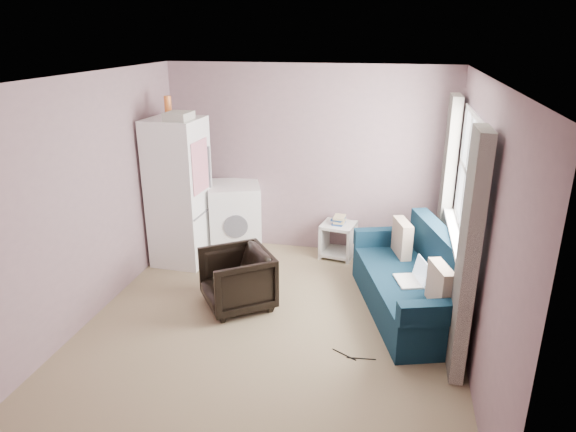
% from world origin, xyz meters
% --- Properties ---
extents(room, '(3.84, 4.24, 2.54)m').
position_xyz_m(room, '(0.02, 0.01, 1.25)').
color(room, '#9A8665').
rests_on(room, ground).
extents(armchair, '(0.93, 0.94, 0.71)m').
position_xyz_m(armchair, '(-0.46, 0.32, 0.36)').
color(armchair, black).
rests_on(armchair, ground).
extents(fridge, '(0.69, 0.68, 2.14)m').
position_xyz_m(fridge, '(-1.52, 1.32, 0.96)').
color(fridge, white).
rests_on(fridge, ground).
extents(washing_machine, '(0.86, 0.86, 0.95)m').
position_xyz_m(washing_machine, '(-0.94, 1.79, 0.50)').
color(washing_machine, white).
rests_on(washing_machine, ground).
extents(side_table, '(0.49, 0.49, 0.58)m').
position_xyz_m(side_table, '(0.47, 1.88, 0.27)').
color(side_table, white).
rests_on(side_table, ground).
extents(sofa, '(1.41, 2.11, 0.86)m').
position_xyz_m(sofa, '(1.47, 0.61, 0.32)').
color(sofa, '#0D2B3F').
rests_on(sofa, ground).
extents(window_dressing, '(0.17, 2.62, 2.18)m').
position_xyz_m(window_dressing, '(1.78, 0.70, 1.11)').
color(window_dressing, white).
rests_on(window_dressing, ground).
extents(floor_cables, '(0.42, 0.15, 0.01)m').
position_xyz_m(floor_cables, '(0.88, -0.37, 0.01)').
color(floor_cables, black).
rests_on(floor_cables, ground).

